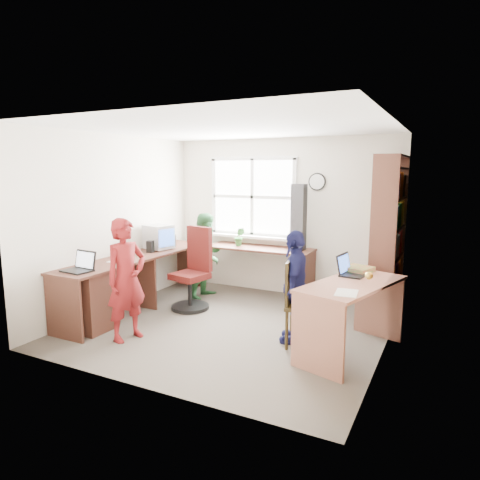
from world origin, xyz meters
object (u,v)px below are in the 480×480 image
Objects in this scene: person_red at (126,280)px; person_navy at (295,286)px; crt_monitor at (159,237)px; cd_tower at (299,217)px; swivel_chair at (194,274)px; wooden_chair at (299,300)px; laptop_left at (80,266)px; potted_plant at (240,237)px; l_desk at (132,284)px; person_green at (207,255)px; laptop_right at (350,270)px; bookshelf at (388,243)px; right_desk at (352,302)px.

person_red is 1.90m from person_navy.
cd_tower reaches higher than crt_monitor.
wooden_chair is (1.74, -0.58, 0.03)m from swivel_chair.
potted_plant is at bearing 73.87° from laptop_left.
wooden_chair is at bearing -3.84° from crt_monitor.
potted_plant reaches higher than l_desk.
crt_monitor is 2.49m from person_navy.
person_green is at bearing 15.19° from person_red.
cd_tower is at bearing 46.80° from laptop_right.
wooden_chair is 0.65m from laptop_right.
laptop_right is at bearing -31.34° from potted_plant.
bookshelf is 2.16× the size of cd_tower.
l_desk is at bearing -130.93° from cd_tower.
cd_tower is (-1.04, 1.29, 0.41)m from laptop_right.
person_red reaches higher than wooden_chair.
l_desk is 2.17m from person_navy.
crt_monitor is 1.56m from laptop_left.
swivel_chair is at bearing 69.01° from laptop_left.
person_green is (-0.05, 1.84, -0.05)m from person_red.
bookshelf is 1.85× the size of swivel_chair.
wooden_chair is at bearing -7.66° from swivel_chair.
l_desk is at bearing 164.39° from person_green.
laptop_left is at bearing -81.73° from person_navy.
swivel_chair is at bearing 149.96° from wooden_chair.
swivel_chair is 1.84m from wooden_chair.
l_desk is 6.81× the size of crt_monitor.
laptop_left is (0.04, -1.55, -0.13)m from crt_monitor.
swivel_chair is 1.07m from potted_plant.
right_desk is 1.14× the size of person_navy.
person_navy is (-0.08, 0.08, 0.12)m from wooden_chair.
crt_monitor is (-0.23, 0.88, 0.48)m from l_desk.
l_desk is 10.16× the size of potted_plant.
bookshelf is at bearing 135.18° from person_navy.
crt_monitor is 1.18× the size of laptop_right.
person_green is at bearing 78.64° from laptop_left.
person_green reaches higher than crt_monitor.
right_desk is at bearing -36.34° from potted_plant.
bookshelf is 1.36m from cd_tower.
wooden_chair is 0.75× the size of person_navy.
laptop_left is 1.23× the size of potted_plant.
swivel_chair is (0.49, 0.71, 0.03)m from l_desk.
swivel_chair is 1.74m from person_navy.
wooden_chair is 0.68× the size of person_red.
cd_tower is (1.83, 2.43, 0.43)m from laptop_left.
laptop_left is (-0.18, -0.67, 0.35)m from l_desk.
wooden_chair is at bearing -120.03° from person_green.
wooden_chair is (-0.56, -0.02, -0.04)m from right_desk.
swivel_chair reaches higher than laptop_right.
wooden_chair is 1.94m from person_red.
laptop_left is at bearing -145.74° from bookshelf.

